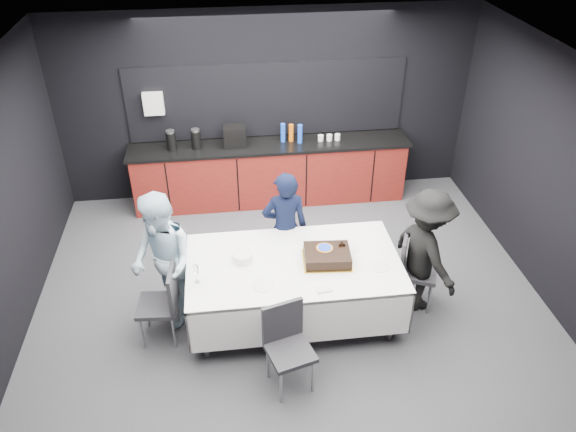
{
  "coord_description": "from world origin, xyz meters",
  "views": [
    {
      "loc": [
        -0.67,
        -5.16,
        4.54
      ],
      "look_at": [
        0.0,
        0.1,
        1.05
      ],
      "focal_mm": 35.0,
      "sensor_mm": 36.0,
      "label": 1
    }
  ],
  "objects_px": {
    "chair_near": "(287,340)",
    "person_right": "(425,251)",
    "party_table": "(294,272)",
    "plate_stack": "(242,257)",
    "chair_right": "(412,264)",
    "person_left": "(162,262)",
    "chair_left": "(164,299)",
    "person_center": "(285,228)",
    "cake_assembly": "(327,256)",
    "champagne_flute": "(196,270)"
  },
  "relations": [
    {
      "from": "chair_left",
      "to": "person_center",
      "type": "relative_size",
      "value": 0.62
    },
    {
      "from": "person_center",
      "to": "party_table",
      "type": "bearing_deg",
      "value": 89.12
    },
    {
      "from": "chair_right",
      "to": "chair_near",
      "type": "distance_m",
      "value": 1.87
    },
    {
      "from": "party_table",
      "to": "plate_stack",
      "type": "xyz_separation_m",
      "value": [
        -0.55,
        0.09,
        0.19
      ]
    },
    {
      "from": "party_table",
      "to": "cake_assembly",
      "type": "distance_m",
      "value": 0.42
    },
    {
      "from": "person_right",
      "to": "person_left",
      "type": "bearing_deg",
      "value": 69.2
    },
    {
      "from": "person_left",
      "to": "chair_left",
      "type": "bearing_deg",
      "value": -27.35
    },
    {
      "from": "cake_assembly",
      "to": "plate_stack",
      "type": "height_order",
      "value": "cake_assembly"
    },
    {
      "from": "chair_right",
      "to": "chair_near",
      "type": "height_order",
      "value": "same"
    },
    {
      "from": "champagne_flute",
      "to": "chair_near",
      "type": "xyz_separation_m",
      "value": [
        0.85,
        -0.7,
        -0.4
      ]
    },
    {
      "from": "champagne_flute",
      "to": "person_right",
      "type": "bearing_deg",
      "value": 5.22
    },
    {
      "from": "chair_left",
      "to": "person_left",
      "type": "bearing_deg",
      "value": 90.32
    },
    {
      "from": "champagne_flute",
      "to": "chair_left",
      "type": "distance_m",
      "value": 0.55
    },
    {
      "from": "chair_near",
      "to": "person_left",
      "type": "relative_size",
      "value": 0.57
    },
    {
      "from": "person_center",
      "to": "person_left",
      "type": "relative_size",
      "value": 0.92
    },
    {
      "from": "party_table",
      "to": "cake_assembly",
      "type": "height_order",
      "value": "cake_assembly"
    },
    {
      "from": "chair_left",
      "to": "person_left",
      "type": "distance_m",
      "value": 0.4
    },
    {
      "from": "party_table",
      "to": "plate_stack",
      "type": "bearing_deg",
      "value": 170.57
    },
    {
      "from": "champagne_flute",
      "to": "cake_assembly",
      "type": "bearing_deg",
      "value": 7.37
    },
    {
      "from": "cake_assembly",
      "to": "person_center",
      "type": "distance_m",
      "value": 0.81
    },
    {
      "from": "plate_stack",
      "to": "chair_near",
      "type": "height_order",
      "value": "chair_near"
    },
    {
      "from": "chair_left",
      "to": "person_center",
      "type": "distance_m",
      "value": 1.65
    },
    {
      "from": "person_left",
      "to": "chair_near",
      "type": "bearing_deg",
      "value": 21.73
    },
    {
      "from": "cake_assembly",
      "to": "chair_right",
      "type": "distance_m",
      "value": 1.08
    },
    {
      "from": "cake_assembly",
      "to": "chair_left",
      "type": "distance_m",
      "value": 1.8
    },
    {
      "from": "champagne_flute",
      "to": "chair_right",
      "type": "distance_m",
      "value": 2.48
    },
    {
      "from": "chair_left",
      "to": "chair_near",
      "type": "bearing_deg",
      "value": -31.68
    },
    {
      "from": "party_table",
      "to": "person_right",
      "type": "xyz_separation_m",
      "value": [
        1.49,
        0.02,
        0.12
      ]
    },
    {
      "from": "plate_stack",
      "to": "cake_assembly",
      "type": "bearing_deg",
      "value": -7.3
    },
    {
      "from": "chair_left",
      "to": "chair_right",
      "type": "bearing_deg",
      "value": 5.0
    },
    {
      "from": "chair_near",
      "to": "person_right",
      "type": "xyz_separation_m",
      "value": [
        1.68,
        0.93,
        0.23
      ]
    },
    {
      "from": "party_table",
      "to": "cake_assembly",
      "type": "xyz_separation_m",
      "value": [
        0.36,
        -0.03,
        0.21
      ]
    },
    {
      "from": "cake_assembly",
      "to": "person_right",
      "type": "bearing_deg",
      "value": 2.53
    },
    {
      "from": "plate_stack",
      "to": "person_left",
      "type": "xyz_separation_m",
      "value": [
        -0.86,
        0.05,
        -0.02
      ]
    },
    {
      "from": "chair_near",
      "to": "chair_right",
      "type": "bearing_deg",
      "value": 32.31
    },
    {
      "from": "chair_near",
      "to": "person_right",
      "type": "bearing_deg",
      "value": 29.02
    },
    {
      "from": "champagne_flute",
      "to": "person_left",
      "type": "distance_m",
      "value": 0.52
    },
    {
      "from": "cake_assembly",
      "to": "chair_left",
      "type": "bearing_deg",
      "value": -175.83
    },
    {
      "from": "chair_near",
      "to": "person_left",
      "type": "bearing_deg",
      "value": 139.41
    },
    {
      "from": "person_left",
      "to": "person_right",
      "type": "height_order",
      "value": "person_left"
    },
    {
      "from": "plate_stack",
      "to": "person_left",
      "type": "height_order",
      "value": "person_left"
    },
    {
      "from": "person_center",
      "to": "person_right",
      "type": "relative_size",
      "value": 0.98
    },
    {
      "from": "chair_right",
      "to": "person_center",
      "type": "bearing_deg",
      "value": 156.73
    },
    {
      "from": "party_table",
      "to": "champagne_flute",
      "type": "bearing_deg",
      "value": -168.75
    },
    {
      "from": "champagne_flute",
      "to": "person_left",
      "type": "bearing_deg",
      "value": 137.25
    },
    {
      "from": "cake_assembly",
      "to": "champagne_flute",
      "type": "bearing_deg",
      "value": -172.63
    },
    {
      "from": "party_table",
      "to": "chair_left",
      "type": "bearing_deg",
      "value": -173.75
    },
    {
      "from": "chair_left",
      "to": "person_right",
      "type": "xyz_separation_m",
      "value": [
        2.9,
        0.18,
        0.23
      ]
    },
    {
      "from": "cake_assembly",
      "to": "chair_near",
      "type": "height_order",
      "value": "cake_assembly"
    },
    {
      "from": "chair_left",
      "to": "person_left",
      "type": "relative_size",
      "value": 0.57
    }
  ]
}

